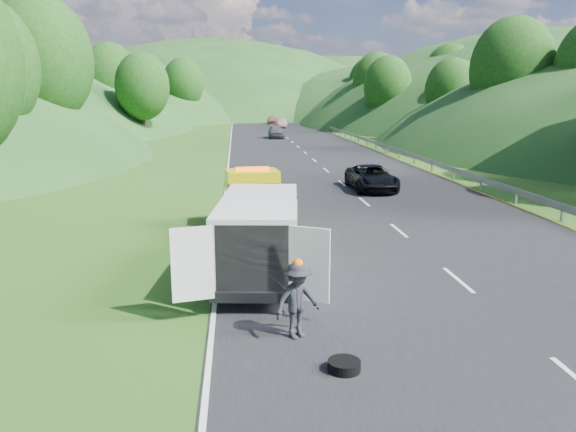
{
  "coord_description": "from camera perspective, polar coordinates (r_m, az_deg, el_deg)",
  "views": [
    {
      "loc": [
        -3.28,
        -16.82,
        5.22
      ],
      "look_at": [
        -1.61,
        1.19,
        1.3
      ],
      "focal_mm": 35.0,
      "sensor_mm": 36.0,
      "label": 1
    }
  ],
  "objects": [
    {
      "name": "guardrail",
      "position": [
        70.83,
        5.85,
        7.95
      ],
      "size": [
        0.06,
        140.0,
        1.52
      ],
      "primitive_type": "cube",
      "color": "gray",
      "rests_on": "ground"
    },
    {
      "name": "dist_car_a",
      "position": [
        69.06,
        -1.2,
        7.9
      ],
      "size": [
        1.82,
        4.52,
        1.54
      ],
      "primitive_type": "imported",
      "color": "#414246",
      "rests_on": "ground"
    },
    {
      "name": "road_surface",
      "position": [
        57.4,
        1.04,
        7.03
      ],
      "size": [
        14.0,
        200.0,
        0.02
      ],
      "primitive_type": "cube",
      "color": "black",
      "rests_on": "ground"
    },
    {
      "name": "white_van",
      "position": [
        16.15,
        -2.91,
        -1.71
      ],
      "size": [
        3.62,
        6.88,
        2.36
      ],
      "rotation": [
        0.0,
        0.0,
        -0.1
      ],
      "color": "black",
      "rests_on": "ground"
    },
    {
      "name": "tree_line_left",
      "position": [
        78.59,
        -16.97,
        7.9
      ],
      "size": [
        14.0,
        140.0,
        14.0
      ],
      "primitive_type": null,
      "color": "#265E1B",
      "rests_on": "ground"
    },
    {
      "name": "ground",
      "position": [
        17.91,
        5.52,
        -4.77
      ],
      "size": [
        320.0,
        320.0,
        0.0
      ],
      "primitive_type": "plane",
      "color": "#38661E",
      "rests_on": "ground"
    },
    {
      "name": "worker",
      "position": [
        12.6,
        0.95,
        -12.26
      ],
      "size": [
        1.27,
        1.08,
        1.7
      ],
      "primitive_type": "imported",
      "rotation": [
        0.0,
        0.0,
        0.5
      ],
      "color": "black",
      "rests_on": "ground"
    },
    {
      "name": "dist_car_c",
      "position": [
        102.93,
        -1.58,
        9.33
      ],
      "size": [
        1.86,
        4.56,
        1.32
      ],
      "primitive_type": "imported",
      "color": "#94504A",
      "rests_on": "ground"
    },
    {
      "name": "passing_suv",
      "position": [
        31.7,
        8.45,
        2.62
      ],
      "size": [
        2.26,
        4.91,
        1.36
      ],
      "primitive_type": "imported",
      "rotation": [
        0.0,
        0.0,
        -0.0
      ],
      "color": "black",
      "rests_on": "ground"
    },
    {
      "name": "tree_line_right",
      "position": [
        81.36,
        13.73,
        8.21
      ],
      "size": [
        14.0,
        140.0,
        14.0
      ],
      "primitive_type": null,
      "color": "#265E1B",
      "rests_on": "ground"
    },
    {
      "name": "suitcase",
      "position": [
        17.99,
        -8.24,
        -3.9
      ],
      "size": [
        0.37,
        0.28,
        0.52
      ],
      "primitive_type": "cube",
      "rotation": [
        0.0,
        0.0,
        -0.35
      ],
      "color": "brown",
      "rests_on": "ground"
    },
    {
      "name": "woman",
      "position": [
        18.43,
        -4.87,
        -4.27
      ],
      "size": [
        0.52,
        0.64,
        1.56
      ],
      "primitive_type": "imported",
      "rotation": [
        0.0,
        0.0,
        1.77
      ],
      "color": "white",
      "rests_on": "ground"
    },
    {
      "name": "spare_tire",
      "position": [
        11.27,
        5.71,
        -15.43
      ],
      "size": [
        0.64,
        0.64,
        0.2
      ],
      "primitive_type": "cylinder",
      "color": "black",
      "rests_on": "ground"
    },
    {
      "name": "hills_backdrop",
      "position": [
        151.92,
        -1.6,
        10.26
      ],
      "size": [
        201.0,
        288.6,
        44.0
      ],
      "primitive_type": null,
      "color": "#2D5B23",
      "rests_on": "ground"
    },
    {
      "name": "child",
      "position": [
        17.49,
        -0.54,
        -5.14
      ],
      "size": [
        0.62,
        0.58,
        1.02
      ],
      "primitive_type": "imported",
      "rotation": [
        0.0,
        0.0,
        -0.54
      ],
      "color": "tan",
      "rests_on": "ground"
    },
    {
      "name": "dist_car_b",
      "position": [
        90.81,
        -0.66,
        8.94
      ],
      "size": [
        1.5,
        4.3,
        1.42
      ],
      "primitive_type": "imported",
      "color": "#7F5955",
      "rests_on": "ground"
    },
    {
      "name": "tow_truck",
      "position": [
        21.56,
        -3.27,
        1.4
      ],
      "size": [
        2.61,
        5.78,
        2.41
      ],
      "rotation": [
        0.0,
        0.0,
        0.1
      ],
      "color": "black",
      "rests_on": "ground"
    }
  ]
}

